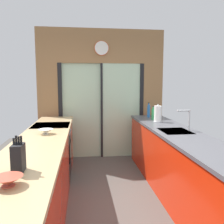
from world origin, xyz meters
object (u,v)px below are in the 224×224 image
at_px(soap_bottle_far, 149,111).
at_px(paper_towel_roll, 158,114).
at_px(oven_range, 52,153).
at_px(soap_bottle_near, 153,114).
at_px(mixing_bowl_far, 46,131).
at_px(knife_block, 18,158).
at_px(mixing_bowl_near, 8,181).

relative_size(soap_bottle_far, paper_towel_roll, 0.94).
xyz_separation_m(oven_range, soap_bottle_near, (1.80, 0.35, 0.57)).
distance_m(mixing_bowl_far, soap_bottle_near, 2.06).
distance_m(mixing_bowl_far, soap_bottle_far, 2.24).
xyz_separation_m(knife_block, paper_towel_roll, (1.78, 2.11, 0.03)).
distance_m(oven_range, soap_bottle_far, 2.00).
relative_size(knife_block, paper_towel_roll, 0.91).
bearing_deg(mixing_bowl_near, mixing_bowl_far, 90.00).
bearing_deg(mixing_bowl_far, soap_bottle_near, 30.37).
relative_size(mixing_bowl_far, knife_block, 0.71).
bearing_deg(soap_bottle_near, knife_block, -126.84).
bearing_deg(knife_block, oven_range, 90.52).
height_order(mixing_bowl_far, paper_towel_roll, paper_towel_roll).
bearing_deg(knife_block, mixing_bowl_near, -90.01).
distance_m(oven_range, mixing_bowl_near, 2.33).
bearing_deg(knife_block, mixing_bowl_far, 90.00).
bearing_deg(oven_range, paper_towel_roll, 2.70).
xyz_separation_m(soap_bottle_near, soap_bottle_far, (-0.00, 0.31, 0.02)).
bearing_deg(knife_block, soap_bottle_near, 53.16).
height_order(mixing_bowl_near, knife_block, knife_block).
distance_m(soap_bottle_near, paper_towel_roll, 0.27).
height_order(oven_range, knife_block, knife_block).
distance_m(knife_block, soap_bottle_far, 3.22).
distance_m(knife_block, paper_towel_roll, 2.76).
relative_size(mixing_bowl_near, knife_block, 0.68).
height_order(oven_range, soap_bottle_near, soap_bottle_near).
bearing_deg(paper_towel_roll, soap_bottle_near, 90.00).
relative_size(oven_range, soap_bottle_far, 3.18).
height_order(mixing_bowl_far, knife_block, knife_block).
bearing_deg(soap_bottle_near, mixing_bowl_near, -124.06).
relative_size(mixing_bowl_near, mixing_bowl_far, 0.96).
distance_m(mixing_bowl_near, paper_towel_roll, 2.96).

